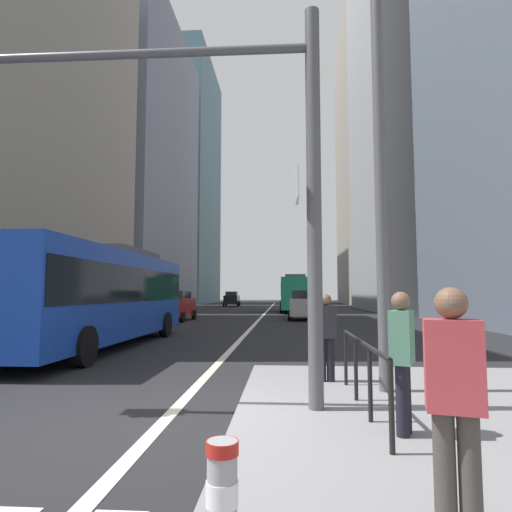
% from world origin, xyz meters
% --- Properties ---
extents(ground_plane, '(160.00, 160.00, 0.00)m').
position_xyz_m(ground_plane, '(0.00, 20.00, 0.00)').
color(ground_plane, black).
extents(lane_centre_line, '(0.20, 80.00, 0.01)m').
position_xyz_m(lane_centre_line, '(0.00, 30.00, 0.01)').
color(lane_centre_line, beige).
rests_on(lane_centre_line, ground).
extents(office_tower_left_mid, '(11.29, 23.07, 32.79)m').
position_xyz_m(office_tower_left_mid, '(-16.00, 41.60, 16.40)').
color(office_tower_left_mid, slate).
rests_on(office_tower_left_mid, ground).
extents(office_tower_left_far, '(10.15, 21.47, 42.50)m').
position_xyz_m(office_tower_left_far, '(-16.00, 68.05, 21.25)').
color(office_tower_left_far, slate).
rests_on(office_tower_left_far, ground).
extents(office_tower_right_mid, '(13.86, 18.09, 40.70)m').
position_xyz_m(office_tower_right_mid, '(17.00, 39.92, 20.35)').
color(office_tower_right_mid, '#9E9EA3').
rests_on(office_tower_right_mid, ground).
extents(office_tower_right_far, '(11.48, 20.69, 46.50)m').
position_xyz_m(office_tower_right_far, '(17.00, 62.73, 23.25)').
color(office_tower_right_far, gray).
rests_on(office_tower_right_far, ground).
extents(city_bus_blue_oncoming, '(2.72, 11.25, 3.40)m').
position_xyz_m(city_bus_blue_oncoming, '(-4.38, 7.97, 1.84)').
color(city_bus_blue_oncoming, '#14389E').
rests_on(city_bus_blue_oncoming, ground).
extents(city_bus_red_receding, '(2.75, 11.01, 3.40)m').
position_xyz_m(city_bus_red_receding, '(2.64, 35.06, 1.84)').
color(city_bus_red_receding, '#198456').
rests_on(city_bus_red_receding, ground).
extents(car_oncoming_mid, '(2.14, 4.39, 1.94)m').
position_xyz_m(car_oncoming_mid, '(-5.36, 21.67, 0.99)').
color(car_oncoming_mid, maroon).
rests_on(car_oncoming_mid, ground).
extents(car_receding_near, '(2.11, 4.57, 1.94)m').
position_xyz_m(car_receding_near, '(3.69, 54.14, 0.99)').
color(car_receding_near, '#232838').
rests_on(car_receding_near, ground).
extents(car_receding_far, '(2.16, 4.18, 1.94)m').
position_xyz_m(car_receding_far, '(2.98, 23.05, 0.99)').
color(car_receding_far, '#B2A899').
rests_on(car_receding_far, ground).
extents(car_oncoming_far, '(2.11, 4.31, 1.94)m').
position_xyz_m(car_oncoming_far, '(-5.31, 51.67, 0.99)').
color(car_oncoming_far, black).
rests_on(car_oncoming_far, ground).
extents(traffic_signal_gantry, '(5.98, 0.65, 6.00)m').
position_xyz_m(traffic_signal_gantry, '(0.16, 0.30, 4.10)').
color(traffic_signal_gantry, '#515156').
rests_on(traffic_signal_gantry, median_island).
extents(street_lamp_post, '(5.50, 0.32, 8.00)m').
position_xyz_m(street_lamp_post, '(3.39, 1.53, 5.28)').
color(street_lamp_post, '#56565B').
rests_on(street_lamp_post, median_island).
extents(bollard_left, '(0.20, 0.20, 0.79)m').
position_xyz_m(bollard_left, '(1.33, -3.45, 0.59)').
color(bollard_left, '#99999E').
rests_on(bollard_left, median_island).
extents(pedestrian_railing, '(0.06, 3.43, 0.98)m').
position_xyz_m(pedestrian_railing, '(2.80, 0.30, 0.85)').
color(pedestrian_railing, black).
rests_on(pedestrian_railing, median_island).
extents(pedestrian_waiting, '(0.38, 0.24, 1.63)m').
position_xyz_m(pedestrian_waiting, '(2.48, 2.28, 1.05)').
color(pedestrian_waiting, black).
rests_on(pedestrian_waiting, median_island).
extents(pedestrian_walking, '(0.43, 0.33, 1.70)m').
position_xyz_m(pedestrian_walking, '(2.88, -2.89, 1.09)').
color(pedestrian_walking, '#423D38').
rests_on(pedestrian_walking, median_island).
extents(pedestrian_far, '(0.38, 0.45, 1.67)m').
position_xyz_m(pedestrian_far, '(3.09, -0.74, 1.07)').
color(pedestrian_far, black).
rests_on(pedestrian_far, median_island).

